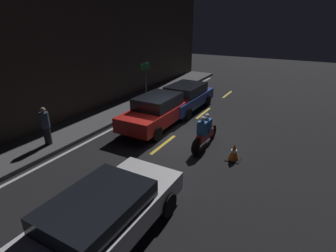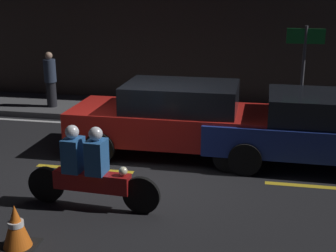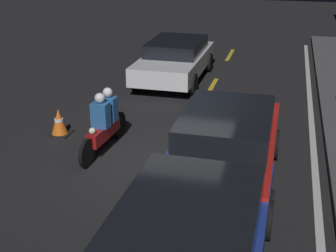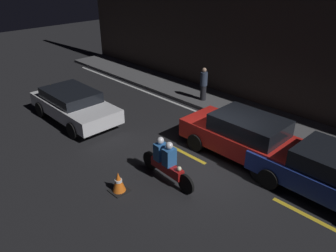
{
  "view_description": "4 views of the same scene",
  "coord_description": "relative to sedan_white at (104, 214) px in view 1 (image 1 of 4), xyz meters",
  "views": [
    {
      "loc": [
        -9.55,
        -4.93,
        4.88
      ],
      "look_at": [
        -1.56,
        -0.52,
        1.14
      ],
      "focal_mm": 28.0,
      "sensor_mm": 36.0,
      "label": 1
    },
    {
      "loc": [
        2.29,
        -8.11,
        3.47
      ],
      "look_at": [
        0.6,
        0.45,
        0.85
      ],
      "focal_mm": 50.0,
      "sensor_mm": 36.0,
      "label": 2
    },
    {
      "loc": [
        8.56,
        2.19,
        4.44
      ],
      "look_at": [
        -0.26,
        -0.08,
        0.74
      ],
      "focal_mm": 50.0,
      "sensor_mm": 36.0,
      "label": 3
    },
    {
      "loc": [
        5.66,
        -7.3,
        6.03
      ],
      "look_at": [
        -1.23,
        -0.54,
        1.16
      ],
      "focal_mm": 35.0,
      "sensor_mm": 36.0,
      "label": 4
    }
  ],
  "objects": [
    {
      "name": "shop_sign",
      "position": [
        9.39,
        5.0,
        1.13
      ],
      "size": [
        0.9,
        0.08,
        2.4
      ],
      "color": "#4C4C51",
      "rests_on": "raised_curb"
    },
    {
      "name": "sedan_blue",
      "position": [
        9.62,
        2.53,
        0.05
      ],
      "size": [
        4.47,
        2.04,
        1.44
      ],
      "rotation": [
        0.0,
        0.0,
        3.13
      ],
      "color": "navy",
      "rests_on": "ground"
    },
    {
      "name": "traffic_cone_near",
      "position": [
        5.21,
        -1.6,
        -0.4
      ],
      "size": [
        0.51,
        0.51,
        0.65
      ],
      "color": "black",
      "rests_on": "ground"
    },
    {
      "name": "lane_solid_kerb",
      "position": [
        6.06,
        4.31,
        -0.71
      ],
      "size": [
        25.2,
        0.14,
        0.01
      ],
      "color": "silver",
      "rests_on": "ground"
    },
    {
      "name": "lane_dash_e",
      "position": [
        14.06,
        1.32,
        -0.71
      ],
      "size": [
        2.0,
        0.14,
        0.01
      ],
      "color": "gold",
      "rests_on": "ground"
    },
    {
      "name": "raised_curb",
      "position": [
        6.06,
        5.66,
        -0.64
      ],
      "size": [
        28.0,
        2.21,
        0.16
      ],
      "color": "#4C4C4F",
      "rests_on": "ground"
    },
    {
      "name": "lane_dash_c",
      "position": [
        5.06,
        1.32,
        -0.71
      ],
      "size": [
        2.0,
        0.14,
        0.01
      ],
      "color": "gold",
      "rests_on": "ground"
    },
    {
      "name": "motorcycle",
      "position": [
        5.74,
        -0.22,
        -0.07
      ],
      "size": [
        2.27,
        0.4,
        1.38
      ],
      "rotation": [
        0.0,
        0.0,
        -0.06
      ],
      "color": "black",
      "rests_on": "ground"
    },
    {
      "name": "taxi_red",
      "position": [
        6.62,
        2.59,
        0.09
      ],
      "size": [
        4.23,
        1.9,
        1.53
      ],
      "rotation": [
        0.0,
        0.0,
        3.14
      ],
      "color": "red",
      "rests_on": "ground"
    },
    {
      "name": "lane_dash_b",
      "position": [
        0.56,
        1.32,
        -0.71
      ],
      "size": [
        2.0,
        0.14,
        0.01
      ],
      "color": "gold",
      "rests_on": "ground"
    },
    {
      "name": "sedan_white",
      "position": [
        0.0,
        0.0,
        0.0
      ],
      "size": [
        4.39,
        2.0,
        1.29
      ],
      "rotation": [
        0.0,
        0.0,
        -0.01
      ],
      "color": "silver",
      "rests_on": "ground"
    },
    {
      "name": "ground_plane",
      "position": [
        6.06,
        1.32,
        -0.71
      ],
      "size": [
        56.0,
        56.0,
        0.0
      ],
      "primitive_type": "plane",
      "color": "black"
    },
    {
      "name": "pedestrian",
      "position": [
        2.58,
        5.29,
        0.23
      ],
      "size": [
        0.34,
        0.34,
        1.56
      ],
      "color": "black",
      "rests_on": "raised_curb"
    },
    {
      "name": "lane_dash_d",
      "position": [
        9.56,
        1.32,
        -0.71
      ],
      "size": [
        2.0,
        0.14,
        0.01
      ],
      "color": "gold",
      "rests_on": "ground"
    },
    {
      "name": "building_front",
      "position": [
        6.06,
        6.92,
        2.99
      ],
      "size": [
        28.0,
        0.3,
        7.42
      ],
      "color": "#382D28",
      "rests_on": "ground"
    }
  ]
}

